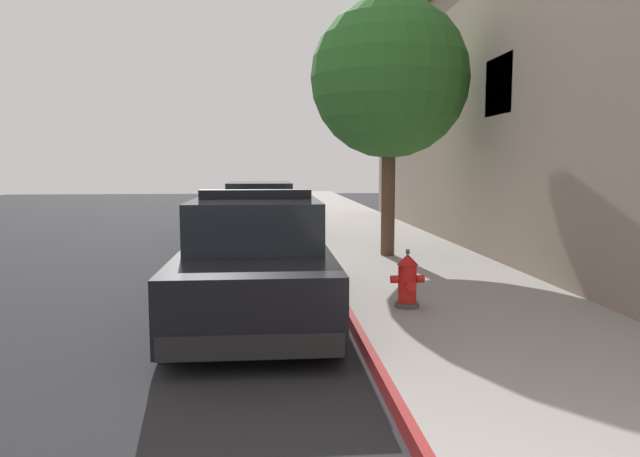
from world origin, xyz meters
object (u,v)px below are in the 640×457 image
at_px(fire_hydrant, 407,281).
at_px(police_cruiser, 256,260).
at_px(street_tree, 390,79).
at_px(parked_car_silver_ahead, 260,213).

bearing_deg(fire_hydrant, police_cruiser, 168.63).
relative_size(fire_hydrant, street_tree, 0.15).
bearing_deg(fire_hydrant, street_tree, 81.79).
bearing_deg(street_tree, fire_hydrant, -98.21).
height_order(parked_car_silver_ahead, fire_hydrant, parked_car_silver_ahead).
bearing_deg(police_cruiser, parked_car_silver_ahead, 90.47).
height_order(police_cruiser, parked_car_silver_ahead, police_cruiser).
bearing_deg(police_cruiser, street_tree, 57.11).
bearing_deg(parked_car_silver_ahead, fire_hydrant, -75.90).
xyz_separation_m(police_cruiser, parked_car_silver_ahead, (-0.06, 7.68, -0.00)).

